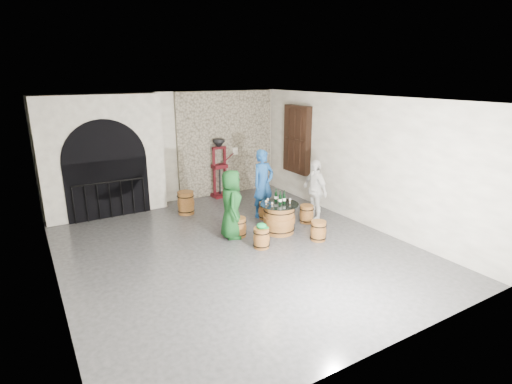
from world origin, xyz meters
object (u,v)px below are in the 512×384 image
barrel_stool_left (239,227)px  person_blue (263,184)px  barrel_table (279,218)px  person_white (315,190)px  barrel_stool_near_left (261,238)px  person_green (231,204)px  wine_bottle_right (276,196)px  barrel_stool_right (307,214)px  barrel_stool_far (265,210)px  wine_bottle_center (284,198)px  side_barrel (186,203)px  wine_bottle_left (280,199)px  corking_press (219,164)px  barrel_stool_near_right (318,231)px

barrel_stool_left → person_blue: bearing=35.8°
barrel_table → person_white: (1.26, 0.24, 0.45)m
barrel_stool_near_left → person_green: (-0.28, 0.87, 0.58)m
barrel_table → person_green: bearing=163.7°
person_white → wine_bottle_right: 1.22m
barrel_stool_left → barrel_stool_right: (1.94, -0.09, 0.00)m
barrel_stool_left → barrel_stool_far: same height
wine_bottle_center → side_barrel: (-1.54, 2.44, -0.54)m
person_white → wine_bottle_left: 1.29m
wine_bottle_center → barrel_table: bearing=166.5°
barrel_stool_far → corking_press: corking_press is taller
person_green → corking_press: 3.27m
person_white → corking_press: 3.35m
barrel_table → person_green: size_ratio=0.58×
side_barrel → wine_bottle_left: bearing=-59.7°
person_green → barrel_stool_near_left: bearing=-140.3°
barrel_stool_near_right → person_white: (0.76, 1.10, 0.57)m
barrel_stool_near_left → wine_bottle_right: bearing=40.6°
barrel_stool_left → barrel_stool_near_right: bearing=-38.0°
barrel_stool_far → person_white: 1.39m
person_green → wine_bottle_center: size_ratio=4.96×
person_blue → side_barrel: bearing=134.0°
barrel_stool_left → barrel_stool_right: 1.94m
person_white → barrel_stool_near_right: bearing=-30.4°
person_green → wine_bottle_right: (1.15, -0.12, 0.04)m
barrel_stool_right → wine_bottle_left: wine_bottle_left is taller
wine_bottle_left → person_green: bearing=162.1°
person_blue → corking_press: bearing=85.6°
wine_bottle_left → wine_bottle_center: (0.12, 0.01, 0.00)m
person_green → person_white: 2.37m
person_white → wine_bottle_center: bearing=-72.7°
side_barrel → barrel_stool_far: bearing=-41.1°
barrel_stool_far → barrel_stool_left: bearing=-149.6°
person_green → barrel_stool_right: bearing=-71.9°
person_white → wine_bottle_right: person_white is taller
barrel_stool_right → wine_bottle_left: 1.18m
person_green → side_barrel: bearing=30.4°
wine_bottle_right → person_green: bearing=173.9°
side_barrel → barrel_stool_left: bearing=-77.5°
barrel_stool_left → wine_bottle_left: bearing=-18.2°
barrel_stool_left → barrel_stool_near_left: same height
wine_bottle_right → barrel_stool_left: bearing=175.6°
person_green → person_blue: bearing=-37.0°
barrel_stool_far → wine_bottle_left: (-0.23, -1.00, 0.62)m
barrel_stool_far → barrel_stool_right: bearing=-46.0°
corking_press → barrel_stool_right: bearing=-78.0°
barrel_stool_near_right → barrel_stool_near_left: 1.37m
barrel_table → corking_press: size_ratio=0.52×
barrel_stool_left → barrel_stool_far: bearing=30.4°
barrel_stool_near_left → corking_press: (0.90, 3.91, 0.82)m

